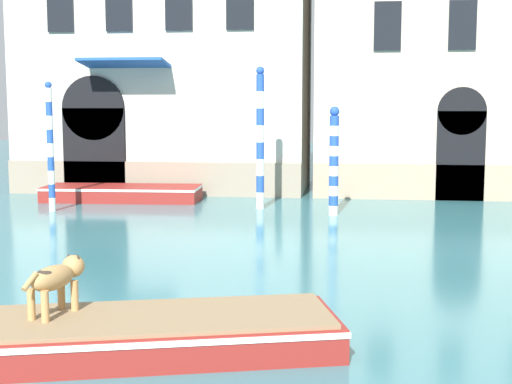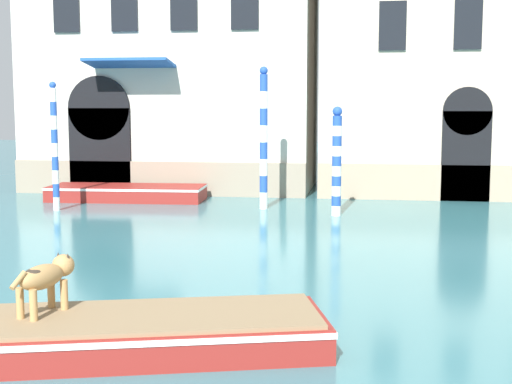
{
  "view_description": "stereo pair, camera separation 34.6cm",
  "coord_description": "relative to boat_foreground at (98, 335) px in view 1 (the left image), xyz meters",
  "views": [
    {
      "loc": [
        6.44,
        -5.28,
        3.29
      ],
      "look_at": [
        4.23,
        11.85,
        1.2
      ],
      "focal_mm": 50.0,
      "sensor_mm": 36.0,
      "label": 1
    },
    {
      "loc": [
        6.78,
        -5.23,
        3.29
      ],
      "look_at": [
        4.23,
        11.85,
        1.2
      ],
      "focal_mm": 50.0,
      "sensor_mm": 36.0,
      "label": 2
    }
  ],
  "objects": [
    {
      "name": "boat_moored_near_palazzo",
      "position": [
        -4.55,
        15.11,
        -0.0
      ],
      "size": [
        5.49,
        2.16,
        0.52
      ],
      "rotation": [
        0.0,
        0.0,
        0.05
      ],
      "color": "maroon",
      "rests_on": "ground_plane"
    },
    {
      "name": "boat_foreground",
      "position": [
        0.0,
        0.0,
        0.0
      ],
      "size": [
        6.64,
        3.4,
        0.52
      ],
      "rotation": [
        0.0,
        0.0,
        0.27
      ],
      "color": "maroon",
      "rests_on": "ground_plane"
    },
    {
      "name": "mooring_pole_1",
      "position": [
        -5.96,
        12.4,
        1.76
      ],
      "size": [
        0.21,
        0.21,
        4.04
      ],
      "color": "white",
      "rests_on": "ground_plane"
    },
    {
      "name": "mooring_pole_0",
      "position": [
        0.47,
        13.75,
        2.01
      ],
      "size": [
        0.26,
        0.26,
        4.53
      ],
      "color": "white",
      "rests_on": "ground_plane"
    },
    {
      "name": "mooring_pole_2",
      "position": [
        2.83,
        12.65,
        1.38
      ],
      "size": [
        0.29,
        0.29,
        3.28
      ],
      "color": "white",
      "rests_on": "ground_plane"
    },
    {
      "name": "dog_on_deck",
      "position": [
        -0.59,
        0.1,
        0.73
      ],
      "size": [
        0.56,
        1.1,
        0.76
      ],
      "rotation": [
        0.0,
        0.0,
        1.26
      ],
      "color": "tan",
      "rests_on": "boat_foreground"
    }
  ]
}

